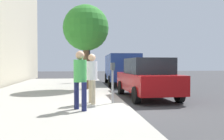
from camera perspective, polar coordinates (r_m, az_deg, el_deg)
name	(u,v)px	position (r m, az deg, el deg)	size (l,w,h in m)	color
ground_plane	(126,107)	(8.24, 3.41, -9.11)	(80.00, 80.00, 0.00)	#38383A
sidewalk_slab	(37,107)	(8.21, -17.87, -8.69)	(28.00, 6.00, 0.15)	gray
parking_meter	(113,74)	(8.04, 0.13, -1.00)	(0.36, 0.12, 1.41)	gray
pedestrian_at_meter	(92,75)	(8.01, -4.96, -1.12)	(0.52, 0.37, 1.71)	tan
pedestrian_bystander	(80,75)	(6.91, -7.84, -1.29)	(0.46, 0.38, 1.75)	#191E4C
parked_sedan_near	(147,78)	(10.40, 8.61, -1.94)	(4.46, 2.08, 1.77)	maroon
parked_van_far	(121,67)	(16.87, 2.26, 0.63)	(5.27, 2.28, 2.18)	navy
street_tree	(86,28)	(12.86, -6.43, 10.11)	(2.48, 2.48, 4.57)	brown
traffic_signal	(91,50)	(17.78, -5.26, 4.92)	(0.24, 0.44, 3.60)	black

